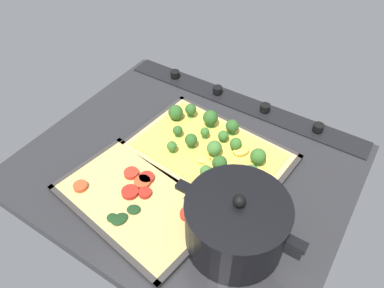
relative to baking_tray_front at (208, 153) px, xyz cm
name	(u,v)px	position (x,y,z in cm)	size (l,w,h in cm)	color
ground_plane	(186,168)	(2.85, 5.56, -1.87)	(75.63, 63.07, 3.00)	#28282B
stove_control_panel	(240,102)	(2.85, -22.48, 0.19)	(72.61, 7.00, 2.60)	black
baking_tray_front	(208,153)	(0.00, 0.00, 0.00)	(40.51, 29.31, 1.30)	#33302D
broccoli_pizza	(212,149)	(-0.68, -0.25, 1.86)	(37.90, 26.70, 6.15)	tan
baking_tray_back	(136,202)	(5.76, 21.29, 0.01)	(37.58, 26.11, 1.30)	#33302D
veggie_pizza_back	(135,199)	(5.89, 21.07, 0.72)	(34.85, 23.38, 1.90)	tan
cooking_pot	(236,224)	(-16.57, 17.73, 5.63)	(26.63, 19.82, 14.29)	black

